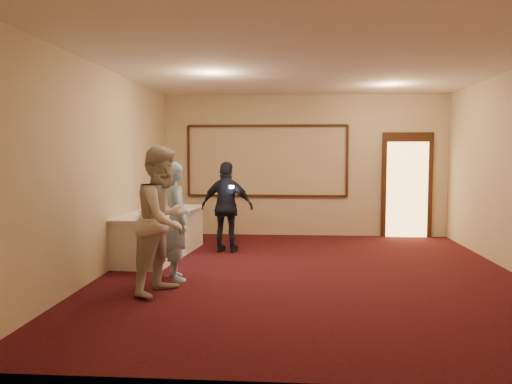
% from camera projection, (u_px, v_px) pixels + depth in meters
% --- Properties ---
extents(floor, '(7.00, 7.00, 0.00)m').
position_uv_depth(floor, '(309.00, 274.00, 7.28)').
color(floor, black).
rests_on(floor, ground).
extents(room_walls, '(6.04, 7.04, 3.02)m').
position_uv_depth(room_walls, '(311.00, 135.00, 7.13)').
color(room_walls, beige).
rests_on(room_walls, floor).
extents(wall_molding, '(3.45, 0.04, 1.55)m').
position_uv_depth(wall_molding, '(267.00, 161.00, 10.67)').
color(wall_molding, black).
rests_on(wall_molding, room_walls).
extents(doorway, '(1.05, 0.07, 2.20)m').
position_uv_depth(doorway, '(407.00, 186.00, 10.48)').
color(doorway, black).
rests_on(doorway, floor).
extents(buffet_table, '(1.21, 2.55, 0.77)m').
position_uv_depth(buffet_table, '(160.00, 234.00, 8.55)').
color(buffet_table, white).
rests_on(buffet_table, floor).
extents(pavlova_tray, '(0.54, 0.61, 0.20)m').
position_uv_depth(pavlova_tray, '(152.00, 211.00, 7.76)').
color(pavlova_tray, '#ABAFB2').
rests_on(pavlova_tray, buffet_table).
extents(cupcake_stand, '(0.29, 0.29, 0.42)m').
position_uv_depth(cupcake_stand, '(165.00, 198.00, 9.43)').
color(cupcake_stand, '#C54F7C').
rests_on(cupcake_stand, buffet_table).
extents(plate_stack_a, '(0.21, 0.21, 0.17)m').
position_uv_depth(plate_stack_a, '(157.00, 206.00, 8.49)').
color(plate_stack_a, white).
rests_on(plate_stack_a, buffet_table).
extents(plate_stack_b, '(0.21, 0.21, 0.17)m').
position_uv_depth(plate_stack_b, '(175.00, 204.00, 8.94)').
color(plate_stack_b, white).
rests_on(plate_stack_b, buffet_table).
extents(tart, '(0.26, 0.26, 0.05)m').
position_uv_depth(tart, '(163.00, 212.00, 8.16)').
color(tart, white).
rests_on(tart, buffet_table).
extents(man, '(0.62, 0.71, 1.64)m').
position_uv_depth(man, '(176.00, 221.00, 6.91)').
color(man, '#9BCBF8').
rests_on(man, floor).
extents(woman, '(0.95, 1.07, 1.84)m').
position_uv_depth(woman, '(164.00, 220.00, 6.25)').
color(woman, beige).
rests_on(woman, floor).
extents(guest, '(1.00, 0.54, 1.61)m').
position_uv_depth(guest, '(227.00, 207.00, 8.86)').
color(guest, black).
rests_on(guest, floor).
extents(camera_flash, '(0.08, 0.06, 0.05)m').
position_uv_depth(camera_flash, '(232.00, 187.00, 8.56)').
color(camera_flash, white).
rests_on(camera_flash, guest).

